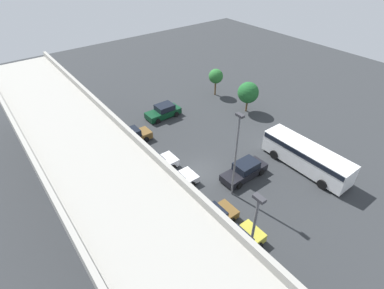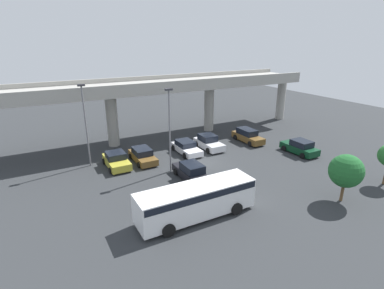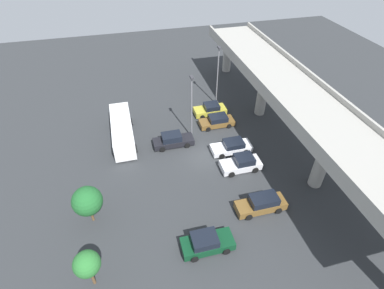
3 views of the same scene
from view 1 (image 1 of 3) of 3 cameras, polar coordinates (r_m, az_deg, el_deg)
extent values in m
plane|color=#2D3033|center=(29.96, 1.90, -5.14)|extent=(89.45, 89.45, 0.00)
cube|color=#9E9B93|center=(21.90, -19.21, -1.98)|extent=(41.74, 6.69, 0.90)
cube|color=#9E9B93|center=(22.33, -12.07, 2.50)|extent=(41.74, 0.30, 0.55)
cube|color=#9E9B93|center=(21.10, -27.54, -3.56)|extent=(41.74, 0.30, 0.55)
cylinder|color=#9E9B93|center=(19.87, -9.18, -20.58)|extent=(1.36, 1.36, 6.49)
cylinder|color=#9E9B93|center=(29.61, -22.72, -0.97)|extent=(1.36, 1.36, 6.49)
cylinder|color=#9E9B93|center=(41.78, -28.76, 8.23)|extent=(1.36, 1.36, 6.49)
cube|color=gold|center=(23.77, 8.56, -18.30)|extent=(2.00, 4.37, 0.73)
cube|color=black|center=(23.12, 8.30, -17.61)|extent=(1.84, 1.98, 0.63)
cylinder|color=black|center=(24.98, 9.12, -15.52)|extent=(0.22, 0.63, 0.63)
cylinder|color=black|center=(24.25, 12.69, -18.35)|extent=(0.22, 0.63, 0.63)
cylinder|color=black|center=(23.76, 4.24, -18.79)|extent=(0.22, 0.63, 0.63)
cylinder|color=black|center=(22.99, 7.83, -21.98)|extent=(0.22, 0.63, 0.63)
cube|color=brown|center=(24.99, 3.70, -14.28)|extent=(1.86, 4.56, 0.67)
cube|color=black|center=(24.42, 3.48, -13.46)|extent=(1.72, 2.36, 0.65)
cylinder|color=black|center=(26.23, 4.70, -11.83)|extent=(0.22, 0.61, 0.61)
cylinder|color=black|center=(25.37, 7.63, -14.30)|extent=(0.22, 0.61, 0.61)
cylinder|color=black|center=(25.03, -0.33, -14.78)|extent=(0.22, 0.61, 0.61)
cylinder|color=black|center=(24.12, 2.55, -17.56)|extent=(0.22, 0.61, 0.61)
cube|color=black|center=(29.46, 9.87, -5.23)|extent=(1.78, 4.87, 0.71)
cube|color=black|center=(29.12, 10.31, -3.98)|extent=(1.64, 2.30, 0.75)
cylinder|color=black|center=(28.30, 9.00, -7.75)|extent=(0.22, 0.67, 0.67)
cylinder|color=black|center=(29.20, 6.48, -5.83)|extent=(0.22, 0.67, 0.67)
cylinder|color=black|center=(30.08, 13.09, -5.22)|extent=(0.22, 0.67, 0.67)
cylinder|color=black|center=(30.94, 10.59, -3.49)|extent=(0.22, 0.67, 0.67)
cube|color=silver|center=(27.89, -3.62, -7.58)|extent=(1.92, 4.77, 0.64)
cube|color=black|center=(27.37, -4.13, -6.86)|extent=(1.76, 2.26, 0.60)
cylinder|color=black|center=(29.21, -2.30, -5.56)|extent=(0.22, 0.66, 0.66)
cylinder|color=black|center=(28.04, 0.05, -7.68)|extent=(0.22, 0.66, 0.66)
cylinder|color=black|center=(28.09, -7.27, -7.96)|extent=(0.22, 0.66, 0.66)
cylinder|color=black|center=(26.87, -5.05, -10.30)|extent=(0.22, 0.66, 0.66)
cube|color=silver|center=(29.86, -6.91, -4.16)|extent=(1.93, 4.45, 0.76)
cube|color=black|center=(29.26, -7.59, -3.30)|extent=(1.78, 2.02, 0.74)
cylinder|color=black|center=(31.19, -5.69, -2.56)|extent=(0.22, 0.69, 0.69)
cylinder|color=black|center=(29.89, -3.63, -4.44)|extent=(0.22, 0.69, 0.69)
cylinder|color=black|center=(30.21, -10.09, -4.52)|extent=(0.22, 0.69, 0.69)
cylinder|color=black|center=(28.86, -8.17, -6.56)|extent=(0.22, 0.69, 0.69)
cube|color=brown|center=(34.10, -11.67, 1.02)|extent=(1.70, 4.86, 0.78)
cube|color=black|center=(33.60, -12.19, 1.93)|extent=(1.57, 2.66, 0.73)
cylinder|color=black|center=(35.41, -10.14, 2.21)|extent=(0.22, 0.67, 0.67)
cylinder|color=black|center=(34.11, -8.72, 0.92)|extent=(0.22, 0.67, 0.67)
cylinder|color=black|center=(34.45, -14.50, 0.48)|extent=(0.22, 0.67, 0.67)
cylinder|color=black|center=(33.10, -13.21, -0.92)|extent=(0.22, 0.67, 0.67)
cube|color=#0C381E|center=(38.51, -5.52, 6.00)|extent=(1.88, 4.48, 0.76)
cube|color=black|center=(38.28, -5.24, 7.08)|extent=(1.73, 2.19, 0.69)
cylinder|color=black|center=(37.31, -6.49, 4.45)|extent=(0.22, 0.65, 0.65)
cylinder|color=black|center=(38.76, -8.01, 5.61)|extent=(0.22, 0.65, 0.65)
cylinder|color=black|center=(38.57, -2.98, 5.78)|extent=(0.22, 0.65, 0.65)
cylinder|color=black|center=(39.98, -4.58, 6.87)|extent=(0.22, 0.65, 0.65)
cube|color=white|center=(31.62, 20.94, -2.16)|extent=(9.12, 2.41, 2.25)
cube|color=black|center=(31.17, 21.25, -1.01)|extent=(8.94, 2.46, 0.50)
cylinder|color=black|center=(32.44, 15.38, -1.86)|extent=(0.95, 0.29, 0.95)
cylinder|color=black|center=(34.14, 18.00, -0.29)|extent=(0.95, 0.29, 0.95)
cylinder|color=black|center=(30.36, 23.55, -6.98)|extent=(0.95, 0.29, 0.95)
cylinder|color=black|center=(32.17, 25.88, -5.01)|extent=(0.95, 0.29, 0.95)
cylinder|color=slate|center=(25.23, 8.25, -2.68)|extent=(0.16, 0.16, 8.16)
cube|color=#333338|center=(22.89, 9.14, 5.52)|extent=(0.70, 0.35, 0.20)
cylinder|color=slate|center=(19.22, 10.97, -18.88)|extent=(0.16, 0.16, 8.33)
cube|color=#333338|center=(15.97, 12.70, -9.97)|extent=(0.70, 0.35, 0.20)
cylinder|color=brown|center=(40.16, 10.34, 7.25)|extent=(0.24, 0.24, 1.54)
sphere|color=#1E5B28|center=(39.30, 10.64, 9.70)|extent=(2.70, 2.70, 2.70)
cylinder|color=brown|center=(43.87, 4.45, 10.62)|extent=(0.24, 0.24, 1.98)
sphere|color=#286B2D|center=(43.12, 4.56, 12.84)|extent=(2.02, 2.02, 2.02)
camera|label=2|loc=(40.68, 50.68, 13.49)|focal=28.00mm
camera|label=3|loc=(47.70, -12.66, 39.64)|focal=28.00mm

